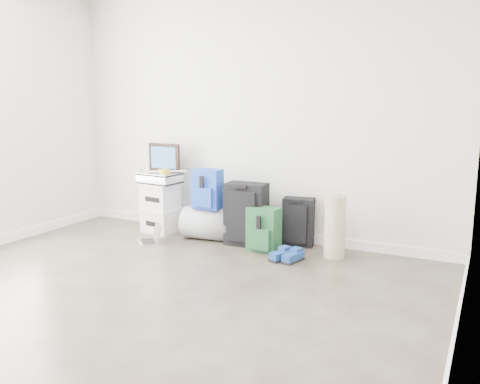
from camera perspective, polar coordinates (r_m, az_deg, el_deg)
The scene contains 14 objects.
ground at distance 3.79m, azimuth -15.33°, elevation -13.75°, with size 5.00×5.00×0.00m, color #322924.
room_envelope at distance 3.49m, azimuth -16.53°, elevation 13.17°, with size 4.52×5.02×2.71m.
boxes_stack at distance 5.95m, azimuth -8.92°, elevation -1.74°, with size 0.44×0.38×0.57m.
briefcase at distance 5.89m, azimuth -9.01°, elevation 1.56°, with size 0.44×0.32×0.13m, color #B2B2B7.
painting at distance 5.94m, azimuth -8.53°, elevation 3.84°, with size 0.44×0.06×0.33m.
drone at distance 5.81m, azimuth -8.51°, elevation 2.32°, with size 0.44×0.44×0.05m.
duffel_bag at distance 5.60m, azimuth -3.52°, elevation -3.57°, with size 0.35×0.35×0.57m, color gray.
blue_backpack at distance 5.50m, azimuth -3.73°, elevation 0.25°, with size 0.32×0.24×0.43m.
large_suitcase at distance 5.34m, azimuth 0.67°, elevation -2.52°, with size 0.44×0.30×0.66m.
green_backpack at distance 5.17m, azimuth 2.64°, elevation -4.30°, with size 0.34×0.26×0.45m.
carry_on at distance 5.38m, azimuth 6.54°, elevation -3.35°, with size 0.35×0.27×0.51m.
shoes at distance 4.91m, azimuth 5.34°, elevation -7.24°, with size 0.30×0.28×0.09m.
rolled_rug at distance 5.01m, azimuth 10.60°, elevation -3.83°, with size 0.20×0.20×0.62m, color #A08770.
laptop at distance 5.58m, azimuth -9.89°, elevation -5.11°, with size 0.35×0.35×0.21m.
Camera 1 is at (2.36, -2.54, 1.53)m, focal length 38.00 mm.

